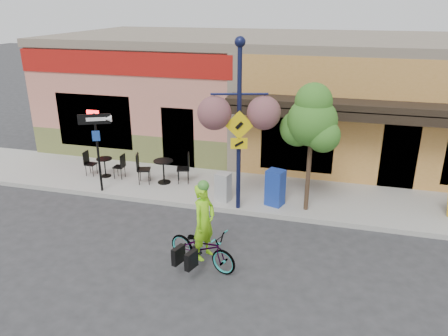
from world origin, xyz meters
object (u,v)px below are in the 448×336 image
Objects in this scene: bicycle at (202,247)px; lamp_post at (239,128)px; one_way_sign at (98,153)px; newspaper_box_grey at (223,187)px; street_tree at (310,148)px; building at (280,92)px; cyclist_rider at (204,232)px; newspaper_box_blue at (275,188)px.

bicycle is 3.56m from lamp_post.
one_way_sign reaches higher than newspaper_box_grey.
lamp_post reaches higher than one_way_sign.
street_tree reaches higher than newspaper_box_grey.
building is 21.00× the size of newspaper_box_grey.
cyclist_rider is (0.05, 0.00, 0.42)m from bicycle.
newspaper_box_blue is at bearing 0.25° from cyclist_rider.
lamp_post is 4.60m from one_way_sign.
street_tree is (0.92, -0.08, 1.31)m from newspaper_box_blue.
bicycle is 1.68× the size of newspaper_box_blue.
cyclist_rider reaches higher than newspaper_box_grey.
newspaper_box_blue is at bearing -0.52° from bicycle.
one_way_sign is 2.33× the size of newspaper_box_blue.
one_way_sign reaches higher than bicycle.
building is 3.78× the size of lamp_post.
one_way_sign is at bearing 73.96° from bicycle.
lamp_post is at bearing -22.22° from newspaper_box_grey.
one_way_sign is (-4.34, 2.94, 0.50)m from cyclist_rider.
cyclist_rider is 0.49× the size of street_tree.
lamp_post reaches higher than newspaper_box_blue.
one_way_sign is at bearing 163.02° from lamp_post.
newspaper_box_blue is at bearing -19.97° from one_way_sign.
bicycle is at bearing -71.33° from newspaper_box_grey.
newspaper_box_grey is at bearing 129.77° from lamp_post.
newspaper_box_grey is (-0.68, -6.48, -1.67)m from building.
newspaper_box_blue is (1.10, 3.37, -0.21)m from cyclist_rider.
building reaches higher than newspaper_box_grey.
cyclist_rider is 3.29m from newspaper_box_grey.
cyclist_rider is 2.07× the size of newspaper_box_grey.
one_way_sign is at bearing -158.05° from newspaper_box_blue.
newspaper_box_grey is 2.84m from street_tree.
building is 16.94× the size of newspaper_box_blue.
bicycle is 1.01× the size of cyclist_rider.
cyclist_rider is at bearing -121.61° from street_tree.
building reaches higher than one_way_sign.
street_tree is at bearing -13.85° from bicycle.
lamp_post reaches higher than bicycle.
newspaper_box_grey is at bearing 26.07° from cyclist_rider.
bicycle is 5.28m from one_way_sign.
building is at bearing 72.71° from lamp_post.
street_tree is (2.07, 3.29, 1.52)m from bicycle.
bicycle is at bearing -91.73° from building.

